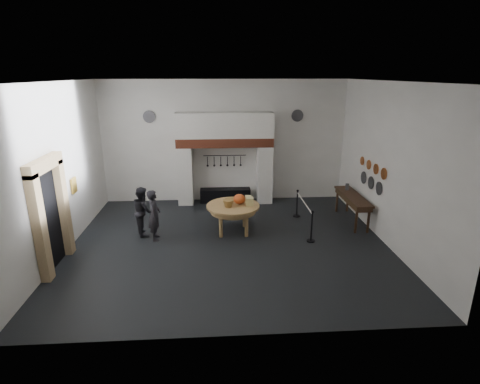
{
  "coord_description": "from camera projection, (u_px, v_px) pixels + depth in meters",
  "views": [
    {
      "loc": [
        -0.33,
        -9.85,
        4.7
      ],
      "look_at": [
        0.36,
        0.63,
        1.35
      ],
      "focal_mm": 28.0,
      "sensor_mm": 36.0,
      "label": 1
    }
  ],
  "objects": [
    {
      "name": "wall_right",
      "position": [
        390.0,
        165.0,
        10.42
      ],
      "size": [
        0.02,
        8.0,
        4.5
      ],
      "primitive_type": "cube",
      "color": "white",
      "rests_on": "floor"
    },
    {
      "name": "chimney_pier_right",
      "position": [
        264.0,
        174.0,
        14.05
      ],
      "size": [
        0.55,
        0.7,
        2.15
      ],
      "primitive_type": "cube",
      "color": "silver",
      "rests_on": "floor"
    },
    {
      "name": "barrier_post_far",
      "position": [
        297.0,
        204.0,
        12.71
      ],
      "size": [
        0.05,
        0.05,
        0.9
      ],
      "primitive_type": "cylinder",
      "color": "black",
      "rests_on": "floor"
    },
    {
      "name": "door_lintel",
      "position": [
        44.0,
        164.0,
        8.79
      ],
      "size": [
        0.22,
        1.7,
        0.3
      ],
      "primitive_type": "cube",
      "color": "tan",
      "rests_on": "door_jamb_near"
    },
    {
      "name": "pewter_plate_mid",
      "position": [
        371.0,
        183.0,
        11.61
      ],
      "size": [
        0.03,
        0.4,
        0.4
      ],
      "primitive_type": "cylinder",
      "rotation": [
        0.0,
        1.57,
        0.0
      ],
      "color": "#4C4C51",
      "rests_on": "wall_right"
    },
    {
      "name": "utensil_rail",
      "position": [
        225.0,
        155.0,
        14.01
      ],
      "size": [
        1.6,
        0.02,
        0.02
      ],
      "primitive_type": "cylinder",
      "rotation": [
        0.0,
        1.57,
        0.0
      ],
      "color": "black",
      "rests_on": "wall_back"
    },
    {
      "name": "pewter_plate_left",
      "position": [
        379.0,
        188.0,
        11.04
      ],
      "size": [
        0.03,
        0.4,
        0.4
      ],
      "primitive_type": "cylinder",
      "rotation": [
        0.0,
        1.57,
        0.0
      ],
      "color": "#4C4C51",
      "rests_on": "wall_right"
    },
    {
      "name": "pewter_jug",
      "position": [
        347.0,
        187.0,
        12.69
      ],
      "size": [
        0.12,
        0.12,
        0.22
      ],
      "primitive_type": "cylinder",
      "color": "#48484D",
      "rests_on": "side_table"
    },
    {
      "name": "door_recess",
      "position": [
        49.0,
        220.0,
        9.21
      ],
      "size": [
        0.04,
        1.1,
        2.5
      ],
      "primitive_type": "cube",
      "color": "black",
      "rests_on": "floor"
    },
    {
      "name": "barrier_post_near",
      "position": [
        312.0,
        227.0,
        10.81
      ],
      "size": [
        0.05,
        0.05,
        0.9
      ],
      "primitive_type": "cylinder",
      "color": "black",
      "rests_on": "floor"
    },
    {
      "name": "wicker_basket",
      "position": [
        228.0,
        203.0,
        11.17
      ],
      "size": [
        0.34,
        0.34,
        0.22
      ],
      "primitive_type": "cone",
      "rotation": [
        3.14,
        0.0,
        0.06
      ],
      "color": "#A2703B",
      "rests_on": "work_table"
    },
    {
      "name": "iron_range",
      "position": [
        225.0,
        195.0,
        14.28
      ],
      "size": [
        1.9,
        0.45,
        0.5
      ],
      "primitive_type": "cube",
      "color": "black",
      "rests_on": "floor"
    },
    {
      "name": "pewter_plate_right",
      "position": [
        363.0,
        178.0,
        12.18
      ],
      "size": [
        0.03,
        0.4,
        0.4
      ],
      "primitive_type": "cylinder",
      "rotation": [
        0.0,
        1.57,
        0.0
      ],
      "color": "#4C4C51",
      "rests_on": "wall_right"
    },
    {
      "name": "floor",
      "position": [
        229.0,
        243.0,
        10.82
      ],
      "size": [
        9.0,
        8.0,
        0.02
      ],
      "primitive_type": "cube",
      "color": "black",
      "rests_on": "ground"
    },
    {
      "name": "copper_pan_b",
      "position": [
        376.0,
        169.0,
        11.22
      ],
      "size": [
        0.03,
        0.32,
        0.32
      ],
      "primitive_type": "cylinder",
      "rotation": [
        0.0,
        1.57,
        0.0
      ],
      "color": "#C6662D",
      "rests_on": "wall_right"
    },
    {
      "name": "wall_back",
      "position": [
        224.0,
        142.0,
        13.94
      ],
      "size": [
        9.0,
        0.02,
        4.5
      ],
      "primitive_type": "cube",
      "color": "white",
      "rests_on": "floor"
    },
    {
      "name": "copper_pan_a",
      "position": [
        384.0,
        174.0,
        10.69
      ],
      "size": [
        0.03,
        0.34,
        0.34
      ],
      "primitive_type": "cylinder",
      "rotation": [
        0.0,
        1.57,
        0.0
      ],
      "color": "#C6662D",
      "rests_on": "wall_right"
    },
    {
      "name": "ceiling",
      "position": [
        227.0,
        81.0,
        9.45
      ],
      "size": [
        9.0,
        8.0,
        0.02
      ],
      "primitive_type": "cube",
      "color": "silver",
      "rests_on": "wall_back"
    },
    {
      "name": "barrier_rope",
      "position": [
        304.0,
        203.0,
        11.64
      ],
      "size": [
        0.04,
        2.0,
        0.04
      ],
      "primitive_type": "cylinder",
      "rotation": [
        1.57,
        0.0,
        0.0
      ],
      "color": "beige",
      "rests_on": "barrier_post_near"
    },
    {
      "name": "chimney_pier_left",
      "position": [
        185.0,
        175.0,
        13.87
      ],
      "size": [
        0.55,
        0.7,
        2.15
      ],
      "primitive_type": "cube",
      "color": "silver",
      "rests_on": "floor"
    },
    {
      "name": "chimney_hood",
      "position": [
        224.0,
        125.0,
        13.4
      ],
      "size": [
        3.5,
        0.7,
        0.9
      ],
      "primitive_type": "cube",
      "color": "silver",
      "rests_on": "hearth_brick_band"
    },
    {
      "name": "side_table",
      "position": [
        353.0,
        196.0,
        12.17
      ],
      "size": [
        0.55,
        2.2,
        0.06
      ],
      "primitive_type": "cube",
      "color": "#382514",
      "rests_on": "floor"
    },
    {
      "name": "cheese_block_small",
      "position": [
        248.0,
        199.0,
        11.59
      ],
      "size": [
        0.18,
        0.18,
        0.2
      ],
      "primitive_type": "cube",
      "color": "#FFEB98",
      "rests_on": "work_table"
    },
    {
      "name": "door_jamb_far",
      "position": [
        63.0,
        208.0,
        9.86
      ],
      "size": [
        0.22,
        0.3,
        2.6
      ],
      "primitive_type": "cube",
      "color": "tan",
      "rests_on": "floor"
    },
    {
      "name": "wall_front",
      "position": [
        237.0,
        225.0,
        6.33
      ],
      "size": [
        9.0,
        0.02,
        4.5
      ],
      "primitive_type": "cube",
      "color": "white",
      "rests_on": "floor"
    },
    {
      "name": "bread_loaf",
      "position": [
        229.0,
        199.0,
        11.66
      ],
      "size": [
        0.31,
        0.18,
        0.13
      ],
      "primitive_type": "ellipsoid",
      "color": "olive",
      "rests_on": "work_table"
    },
    {
      "name": "work_table",
      "position": [
        233.0,
        206.0,
        11.36
      ],
      "size": [
        1.72,
        1.72,
        0.07
      ],
      "primitive_type": "cylinder",
      "rotation": [
        0.0,
        0.0,
        0.06
      ],
      "color": "tan",
      "rests_on": "floor"
    },
    {
      "name": "wall_plaque",
      "position": [
        74.0,
        185.0,
        10.81
      ],
      "size": [
        0.05,
        0.34,
        0.44
      ],
      "primitive_type": "cube",
      "color": "gold",
      "rests_on": "wall_left"
    },
    {
      "name": "door_jamb_near",
      "position": [
        40.0,
        229.0,
        8.53
      ],
      "size": [
        0.22,
        0.3,
        2.6
      ],
      "primitive_type": "cube",
      "color": "tan",
      "rests_on": "floor"
    },
    {
      "name": "wall_left",
      "position": [
        58.0,
        170.0,
        9.85
      ],
      "size": [
        0.02,
        8.0,
        4.5
      ],
      "primitive_type": "cube",
      "color": "white",
      "rests_on": "floor"
    },
    {
      "name": "visitor_far",
      "position": [
        143.0,
        211.0,
        11.24
      ],
      "size": [
        0.78,
        0.87,
        1.49
      ],
      "primitive_type": "imported",
      "rotation": [
        0.0,
        0.0,
        1.92
      ],
      "color": "black",
      "rests_on": "floor"
    },
    {
      "name": "pumpkin",
      "position": [
        239.0,
        199.0,
        11.41
      ],
      "size": [
        0.36,
        0.36,
        0.31
      ],
      "primitive_type": "ellipsoid",
      "color": "#C74D1C",
      "rests_on": "work_table"
    },
    {
      "name": "hearth_brick_band",
      "position": [
        225.0,
        142.0,
        13.59
      ],
      "size": [
        3.5,
        0.72,
        0.32
      ],
      "primitive_type": "cube",
      "color": "#9E442B",
      "rests_on": "chimney_pier_left"
    },
    {
      "name": "visitor_near",
      "position": [
        154.0,
        215.0,
        10.88
      ],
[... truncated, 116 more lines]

